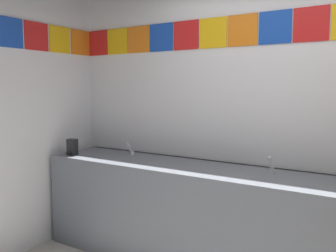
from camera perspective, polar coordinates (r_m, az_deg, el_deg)
The scene contains 5 objects.
wall_back at distance 2.98m, azimuth 21.66°, elevation 3.09°, with size 4.56×0.09×2.76m.
vanity_counter at distance 3.13m, azimuth 3.16°, elevation -13.99°, with size 2.70×0.61×0.87m.
faucet_left at distance 3.44m, azimuth -5.98°, elevation -3.90°, with size 0.04×0.10×0.14m.
faucet_right at distance 2.83m, azimuth 16.22°, elevation -6.30°, with size 0.04×0.10×0.14m.
soap_dispenser at distance 3.57m, azimuth -15.12°, elevation -3.28°, with size 0.09×0.09×0.16m.
Camera 1 is at (0.54, -1.37, 1.52)m, focal length 37.98 mm.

